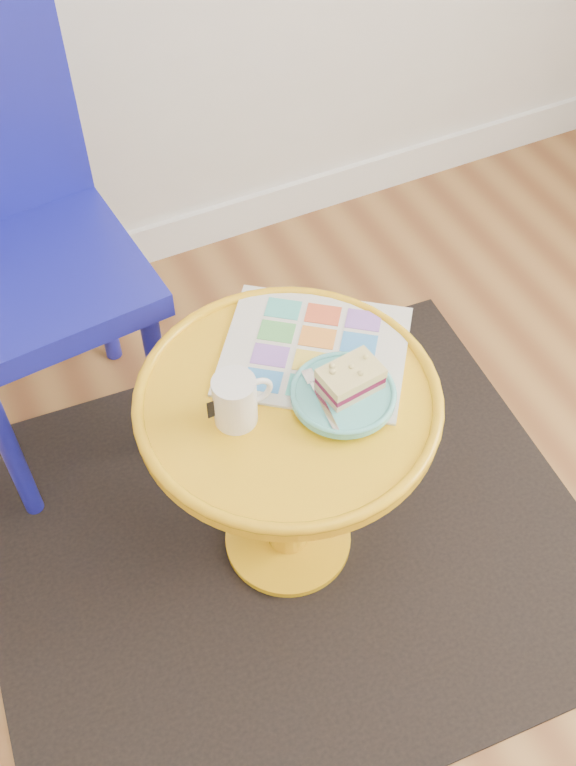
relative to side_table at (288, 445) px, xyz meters
name	(u,v)px	position (x,y,z in m)	size (l,w,h in m)	color
rug	(288,541)	(0.00, 0.00, -0.37)	(1.30, 1.10, 0.01)	black
side_table	(288,445)	(0.00, 0.00, 0.00)	(0.54, 0.54, 0.52)	#EBA913
chair	(10,233)	(-0.33, 0.59, 0.19)	(0.47, 0.47, 0.97)	#171998
newspaper	(315,351)	(0.09, 0.08, 0.15)	(0.33, 0.28, 0.01)	silver
mug	(236,399)	(-0.10, 0.00, 0.20)	(0.11, 0.08, 0.10)	white
plate	(343,395)	(0.08, -0.05, 0.16)	(0.18, 0.18, 0.02)	#5ABEBC
cake_slice	(350,379)	(0.10, -0.04, 0.19)	(0.11, 0.08, 0.05)	#D3BC8C
fork	(320,398)	(0.04, -0.04, 0.17)	(0.03, 0.14, 0.00)	silver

